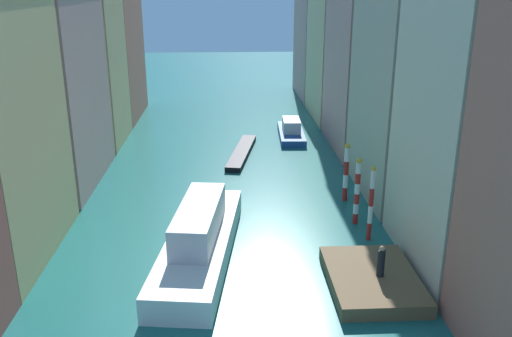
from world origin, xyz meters
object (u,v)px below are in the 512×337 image
mooring_pole_1 (357,190)px  motorboat_0 (291,131)px  waterfront_dock (372,280)px  vaporetto_white (200,238)px  mooring_pole_2 (346,171)px  gondola_black (242,152)px  person_on_dock (381,262)px  mooring_pole_0 (371,203)px

mooring_pole_1 → motorboat_0: 19.63m
waterfront_dock → vaporetto_white: size_ratio=0.44×
vaporetto_white → motorboat_0: (7.59, 23.15, -0.46)m
mooring_pole_2 → vaporetto_white: bearing=-142.0°
gondola_black → vaporetto_white: bearing=-98.8°
waterfront_dock → mooring_pole_2: size_ratio=1.45×
waterfront_dock → mooring_pole_1: bearing=83.4°
mooring_pole_2 → waterfront_dock: bearing=-95.0°
mooring_pole_1 → motorboat_0: bearing=94.8°
mooring_pole_1 → vaporetto_white: bearing=-158.4°
person_on_dock → mooring_pole_2: mooring_pole_2 is taller
waterfront_dock → motorboat_0: motorboat_0 is taller
vaporetto_white → gondola_black: vaporetto_white is taller
waterfront_dock → vaporetto_white: bearing=157.4°
mooring_pole_1 → vaporetto_white: 9.98m
mooring_pole_2 → gondola_black: 12.57m
gondola_black → person_on_dock: bearing=-74.6°
mooring_pole_2 → gondola_black: (-6.60, 10.53, -1.83)m
mooring_pole_2 → vaporetto_white: (-9.35, -7.30, -0.98)m
mooring_pole_0 → mooring_pole_1: (-0.25, 2.25, -0.12)m
waterfront_dock → gondola_black: waterfront_dock is taller
waterfront_dock → mooring_pole_2: 10.98m
mooring_pole_2 → motorboat_0: (-1.76, 15.85, -1.44)m
waterfront_dock → person_on_dock: 1.12m
mooring_pole_2 → mooring_pole_0: bearing=-88.8°
mooring_pole_2 → mooring_pole_1: bearing=-91.9°
mooring_pole_2 → gondola_black: bearing=122.1°
person_on_dock → mooring_pole_1: (0.54, 7.36, 0.73)m
mooring_pole_0 → mooring_pole_2: size_ratio=1.11×
waterfront_dock → mooring_pole_0: mooring_pole_0 is taller
gondola_black → motorboat_0: motorboat_0 is taller
waterfront_dock → person_on_dock: (0.29, -0.21, 1.06)m
mooring_pole_0 → motorboat_0: size_ratio=0.59×
person_on_dock → vaporetto_white: bearing=156.9°
mooring_pole_0 → vaporetto_white: size_ratio=0.34×
mooring_pole_1 → gondola_black: (-6.48, 14.18, -1.92)m
mooring_pole_1 → person_on_dock: bearing=-94.2°
vaporetto_white → gondola_black: bearing=81.2°
vaporetto_white → gondola_black: size_ratio=1.38×
mooring_pole_2 → vaporetto_white: mooring_pole_2 is taller
motorboat_0 → mooring_pole_0: bearing=-85.0°
person_on_dock → mooring_pole_0: (0.79, 5.10, 0.86)m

